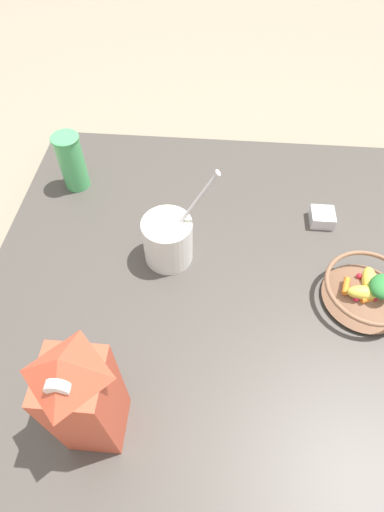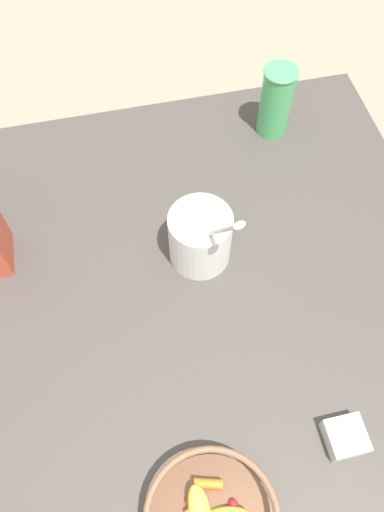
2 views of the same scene
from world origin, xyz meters
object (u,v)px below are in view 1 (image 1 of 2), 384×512
at_px(milk_carton, 83,398).
at_px(yogurt_tub, 168,238).
at_px(fruit_bowl, 368,291).
at_px(drinking_cup, 71,161).
at_px(spice_jar, 322,218).

height_order(milk_carton, yogurt_tub, milk_carton).
distance_m(fruit_bowl, drinking_cup, 0.77).
relative_size(yogurt_tub, spice_jar, 4.23).
relative_size(fruit_bowl, spice_jar, 3.25).
bearing_deg(milk_carton, drinking_cup, 108.03).
relative_size(fruit_bowl, milk_carton, 0.64).
xyz_separation_m(yogurt_tub, drinking_cup, (-0.27, 0.22, 0.02)).
bearing_deg(fruit_bowl, milk_carton, -149.54).
relative_size(fruit_bowl, drinking_cup, 1.21).
xyz_separation_m(fruit_bowl, drinking_cup, (-0.70, 0.31, 0.04)).
distance_m(yogurt_tub, drinking_cup, 0.35).
distance_m(drinking_cup, spice_jar, 0.65).
relative_size(yogurt_tub, drinking_cup, 1.57).
bearing_deg(yogurt_tub, milk_carton, -101.43).
distance_m(milk_carton, spice_jar, 0.69).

